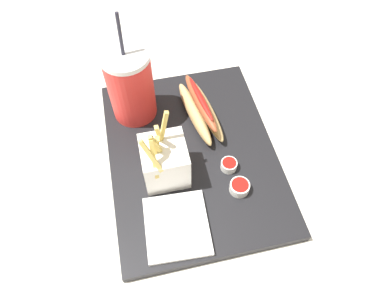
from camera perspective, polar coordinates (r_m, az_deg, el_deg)
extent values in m
cube|color=silver|center=(0.74, 0.00, -2.58)|extent=(2.40, 2.40, 0.02)
cube|color=black|center=(0.73, 0.00, -1.76)|extent=(0.44, 0.33, 0.02)
cylinder|color=red|center=(0.74, -9.88, 9.09)|extent=(0.09, 0.09, 0.15)
cylinder|color=white|center=(0.68, -10.88, 13.78)|extent=(0.09, 0.09, 0.01)
cylinder|color=#262633|center=(0.66, -11.55, 16.85)|extent=(0.02, 0.01, 0.09)
cube|color=white|center=(0.66, -4.44, -2.87)|extent=(0.08, 0.08, 0.09)
cube|color=#E5C660|center=(0.61, -5.95, -0.88)|extent=(0.02, 0.02, 0.06)
cube|color=#E5C660|center=(0.61, -5.80, 0.01)|extent=(0.03, 0.01, 0.06)
cube|color=#E5C660|center=(0.60, -5.81, -0.23)|extent=(0.01, 0.02, 0.07)
cube|color=#E5C660|center=(0.61, -5.32, 1.37)|extent=(0.03, 0.01, 0.08)
cube|color=#E5C660|center=(0.59, -6.19, -2.47)|extent=(0.03, 0.01, 0.08)
cube|color=#E5C660|center=(0.58, -6.62, -1.99)|extent=(0.03, 0.03, 0.07)
cube|color=#E5C660|center=(0.62, -4.77, 2.08)|extent=(0.02, 0.03, 0.09)
ellipsoid|color=tan|center=(0.76, 2.25, 5.58)|extent=(0.18, 0.05, 0.04)
ellipsoid|color=tan|center=(0.76, 0.41, 5.03)|extent=(0.18, 0.05, 0.04)
ellipsoid|color=#994728|center=(0.74, 1.38, 6.78)|extent=(0.17, 0.05, 0.02)
ellipsoid|color=red|center=(0.73, 1.40, 7.46)|extent=(0.13, 0.03, 0.01)
cylinder|color=white|center=(0.67, 7.70, -6.94)|extent=(0.04, 0.04, 0.02)
cylinder|color=#B2140F|center=(0.67, 7.78, -6.64)|extent=(0.03, 0.03, 0.01)
cylinder|color=white|center=(0.70, 5.99, -3.43)|extent=(0.03, 0.03, 0.02)
cylinder|color=#B2140F|center=(0.69, 6.04, -3.13)|extent=(0.03, 0.03, 0.01)
cube|color=white|center=(0.64, -2.47, -13.14)|extent=(0.13, 0.12, 0.01)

